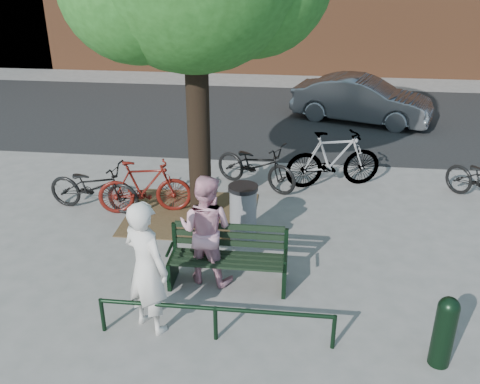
# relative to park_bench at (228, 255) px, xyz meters

# --- Properties ---
(ground) EXTENTS (90.00, 90.00, 0.00)m
(ground) POSITION_rel_park_bench_xyz_m (0.00, -0.08, -0.48)
(ground) COLOR gray
(ground) RESTS_ON ground
(dirt_pit) EXTENTS (2.40, 2.00, 0.02)m
(dirt_pit) POSITION_rel_park_bench_xyz_m (-1.00, 2.12, -0.47)
(dirt_pit) COLOR brown
(dirt_pit) RESTS_ON ground
(road) EXTENTS (40.00, 7.00, 0.01)m
(road) POSITION_rel_park_bench_xyz_m (0.00, 8.42, -0.47)
(road) COLOR black
(road) RESTS_ON ground
(park_bench) EXTENTS (1.74, 0.54, 0.97)m
(park_bench) POSITION_rel_park_bench_xyz_m (0.00, 0.00, 0.00)
(park_bench) COLOR black
(park_bench) RESTS_ON ground
(guard_railing) EXTENTS (3.06, 0.06, 0.51)m
(guard_railing) POSITION_rel_park_bench_xyz_m (0.00, -1.28, -0.08)
(guard_railing) COLOR black
(guard_railing) RESTS_ON ground
(person_left) EXTENTS (0.81, 0.73, 1.87)m
(person_left) POSITION_rel_park_bench_xyz_m (-0.90, -1.13, 0.45)
(person_left) COLOR silver
(person_left) RESTS_ON ground
(person_right) EXTENTS (0.95, 0.82, 1.71)m
(person_right) POSITION_rel_park_bench_xyz_m (-0.34, 0.07, 0.38)
(person_right) COLOR pink
(person_right) RESTS_ON ground
(bollard) EXTENTS (0.26, 0.26, 0.97)m
(bollard) POSITION_rel_park_bench_xyz_m (2.78, -1.41, 0.04)
(bollard) COLOR black
(bollard) RESTS_ON ground
(litter_bin) EXTENTS (0.50, 0.50, 1.02)m
(litter_bin) POSITION_rel_park_bench_xyz_m (0.08, 1.29, 0.04)
(litter_bin) COLOR gray
(litter_bin) RESTS_ON ground
(bicycle_a) EXTENTS (1.92, 0.91, 0.97)m
(bicycle_a) POSITION_rel_park_bench_xyz_m (-2.86, 2.12, 0.01)
(bicycle_a) COLOR black
(bicycle_a) RESTS_ON ground
(bicycle_b) EXTENTS (1.81, 0.85, 1.05)m
(bicycle_b) POSITION_rel_park_bench_xyz_m (-1.86, 2.12, 0.05)
(bicycle_b) COLOR #4F100B
(bicycle_b) RESTS_ON ground
(bicycle_c) EXTENTS (1.98, 1.46, 0.99)m
(bicycle_c) POSITION_rel_park_bench_xyz_m (0.11, 3.51, 0.02)
(bicycle_c) COLOR black
(bicycle_c) RESTS_ON ground
(bicycle_d) EXTENTS (2.09, 1.07, 1.21)m
(bicycle_d) POSITION_rel_park_bench_xyz_m (1.70, 3.74, 0.13)
(bicycle_d) COLOR gray
(bicycle_d) RESTS_ON ground
(parked_car) EXTENTS (4.07, 2.48, 1.27)m
(parked_car) POSITION_rel_park_bench_xyz_m (2.69, 8.35, 0.15)
(parked_car) COLOR slate
(parked_car) RESTS_ON ground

